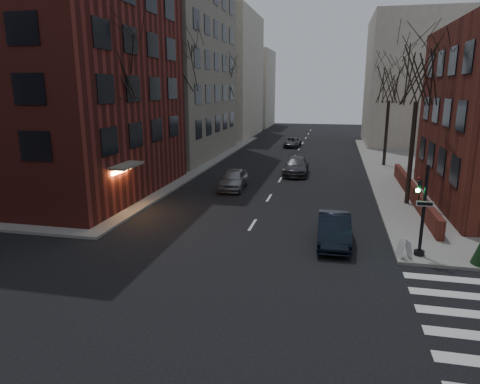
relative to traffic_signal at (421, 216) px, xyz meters
name	(u,v)px	position (x,y,z in m)	size (l,w,h in m)	color
ground	(171,357)	(-7.94, -8.99, -1.91)	(160.00, 160.00, 0.00)	black
sidewalk_far_left	(21,156)	(-36.94, 21.01, -1.83)	(44.00, 44.00, 0.15)	gray
building_left_brick	(39,61)	(-23.44, 7.51, 7.09)	(15.00, 15.00, 18.00)	maroon
building_left_tan	(132,21)	(-24.94, 25.01, 12.09)	(18.00, 18.00, 28.00)	gray
low_wall_right	(413,192)	(1.36, 10.01, -1.26)	(0.35, 16.00, 1.00)	maroon
building_distant_la	(209,76)	(-22.94, 46.01, 7.09)	(14.00, 16.00, 18.00)	beige
building_distant_ra	(425,82)	(7.06, 41.01, 6.09)	(14.00, 14.00, 16.00)	beige
building_distant_lb	(245,89)	(-20.94, 63.01, 5.09)	(10.00, 12.00, 14.00)	beige
traffic_signal	(421,216)	(0.00, 0.00, 0.00)	(0.76, 0.44, 4.00)	black
tree_left_a	(112,66)	(-16.74, 5.01, 6.56)	(4.18, 4.18, 10.26)	#2D231C
tree_left_b	(182,68)	(-16.74, 17.01, 7.00)	(4.40, 4.40, 10.80)	#2D231C
tree_left_c	(224,81)	(-16.74, 31.01, 6.12)	(3.96, 3.96, 9.72)	#2D231C
tree_right_a	(419,74)	(0.86, 9.01, 6.12)	(3.96, 3.96, 9.72)	#2D231C
tree_right_b	(390,84)	(0.86, 23.01, 5.68)	(3.74, 3.74, 9.18)	#2D231C
streetlamp_near	(174,127)	(-16.14, 13.01, 2.33)	(0.36, 0.36, 6.28)	black
streetlamp_far	(233,113)	(-16.14, 33.01, 2.33)	(0.36, 0.36, 6.28)	black
parked_sedan	(334,230)	(-3.61, 1.01, -1.19)	(1.51, 4.34, 1.43)	black
car_lane_silver	(233,179)	(-10.90, 11.04, -1.18)	(1.73, 4.30, 1.47)	gray
car_lane_gray	(296,166)	(-6.90, 17.46, -1.18)	(2.05, 5.03, 1.46)	#3A3A3F
car_lane_far	(292,142)	(-8.93, 34.92, -1.33)	(1.93, 4.19, 1.16)	#3A393E
sandwich_board	(405,249)	(-0.64, -0.49, -1.34)	(0.37, 0.52, 0.84)	white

